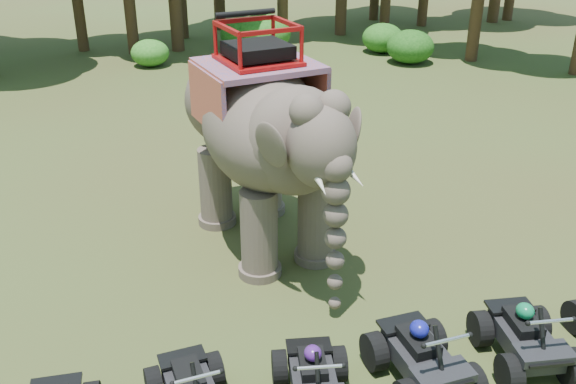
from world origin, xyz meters
name	(u,v)px	position (x,y,z in m)	size (l,w,h in m)	color
ground	(303,314)	(0.00, 0.00, 0.00)	(110.00, 110.00, 0.00)	#47381E
elephant	(262,138)	(-0.16, 2.81, 2.40)	(2.51, 5.71, 4.80)	#50463A
atv_1	(191,384)	(-2.21, -2.01, 0.59)	(1.15, 1.58, 1.17)	black
atv_2	(314,373)	(-0.43, -2.20, 0.58)	(1.15, 1.58, 1.17)	black
atv_3	(423,350)	(1.31, -2.17, 0.66)	(1.29, 1.77, 1.31)	black
atv_4	(527,330)	(3.13, -2.10, 0.64)	(1.25, 1.71, 1.27)	black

